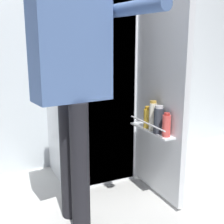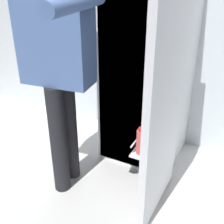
% 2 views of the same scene
% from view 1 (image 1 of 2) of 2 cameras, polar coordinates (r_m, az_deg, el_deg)
% --- Properties ---
extents(ground_plane, '(5.20, 5.20, 0.00)m').
position_cam_1_polar(ground_plane, '(2.40, 0.70, -16.46)').
color(ground_plane, silver).
extents(kitchen_wall, '(4.40, 0.10, 2.65)m').
position_cam_1_polar(kitchen_wall, '(2.91, -7.20, 15.84)').
color(kitchen_wall, silver).
rests_on(kitchen_wall, ground_plane).
extents(refrigerator, '(0.68, 1.20, 1.67)m').
position_cam_1_polar(refrigerator, '(2.57, -3.62, 5.25)').
color(refrigerator, silver).
rests_on(refrigerator, ground_plane).
extents(person, '(0.63, 0.75, 1.69)m').
position_cam_1_polar(person, '(1.82, -7.61, 7.91)').
color(person, black).
rests_on(person, ground_plane).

